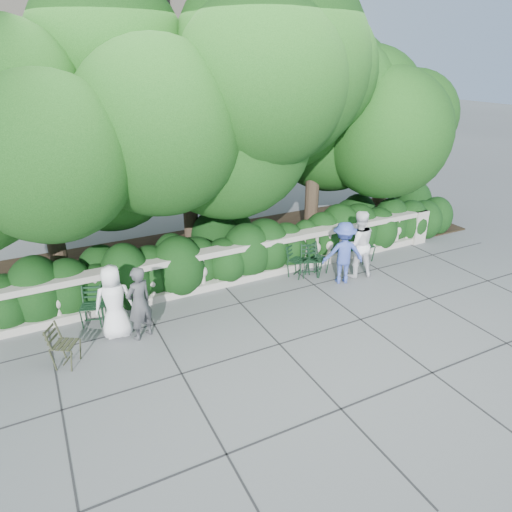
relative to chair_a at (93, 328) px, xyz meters
name	(u,v)px	position (x,y,z in m)	size (l,w,h in m)	color
ground	(277,314)	(3.68, -1.25, 0.00)	(90.00, 90.00, 0.00)	#54565C
balustrade	(241,263)	(3.68, 0.55, 0.49)	(12.00, 0.44, 1.00)	#9E998E
shrub_hedge	(223,263)	(3.68, 1.75, 0.00)	(15.00, 2.60, 1.70)	black
tree_canopy	(241,109)	(4.36, 1.94, 3.96)	(15.04, 6.52, 6.78)	#3F3023
chair_a	(93,328)	(0.00, 0.00, 0.00)	(0.44, 0.48, 0.84)	black
chair_b	(113,324)	(0.41, -0.04, 0.00)	(0.44, 0.48, 0.84)	black
chair_c	(310,279)	(5.28, -0.12, 0.00)	(0.44, 0.48, 0.84)	black
chair_d	(302,277)	(5.13, 0.02, 0.00)	(0.44, 0.48, 0.84)	black
chair_e	(367,263)	(7.18, -0.04, 0.00)	(0.44, 0.48, 0.84)	black
chair_f	(323,276)	(5.65, -0.13, 0.00)	(0.44, 0.48, 0.84)	black
chair_weathered	(76,365)	(-0.46, -1.14, 0.00)	(0.44, 0.48, 0.84)	black
person_businessman	(114,302)	(0.43, -0.50, 0.77)	(0.75, 0.49, 1.54)	white
person_woman_grey	(139,303)	(0.86, -0.77, 0.77)	(0.56, 0.37, 1.54)	#424348
person_casual_man	(358,244)	(6.42, -0.47, 0.86)	(0.84, 0.65, 1.73)	white
person_older_blue	(343,253)	(5.88, -0.61, 0.78)	(1.01, 0.58, 1.56)	#374BA5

